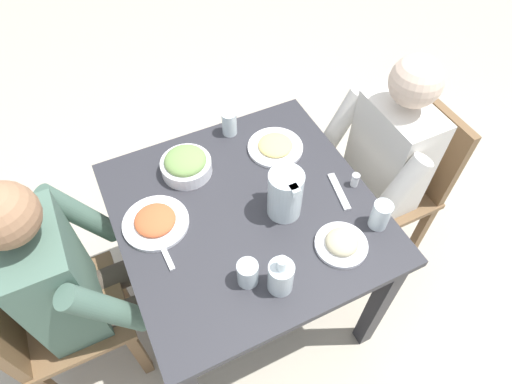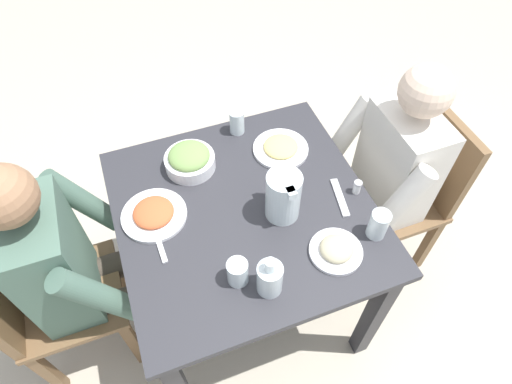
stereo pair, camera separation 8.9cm
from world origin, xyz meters
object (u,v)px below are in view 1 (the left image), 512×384
Objects in this scene: plate_fries at (275,146)px; salt_shaker at (355,180)px; oil_carafe at (281,278)px; water_glass_far_left at (229,123)px; water_pitcher at (285,194)px; water_glass_far_right at (380,215)px; chair_far at (43,317)px; diner_far at (87,276)px; chair_near at (400,177)px; plate_rice_curry at (155,221)px; dining_table at (247,229)px; water_glass_near_right at (248,273)px; diner_near at (369,171)px; salad_bowl at (186,164)px; plate_beans at (342,243)px.

salt_shaker reaches higher than plate_fries.
water_glass_far_left is at bearing -10.87° from oil_carafe.
water_pitcher is 1.75× the size of water_glass_far_right.
diner_far is (-0.00, -0.20, 0.14)m from chair_far.
plate_rice_curry is (0.04, 1.10, 0.29)m from chair_near.
dining_table is 0.43m from water_glass_far_left.
chair_far is at bearing 64.87° from water_glass_near_right.
diner_far is 1.04m from water_glass_far_right.
diner_near is at bearing -57.92° from salt_shaker.
water_pitcher reaches higher than oil_carafe.
diner_far is at bearing 82.06° from salt_shaker.
chair_far reaches higher than salad_bowl.
water_pitcher is 2.05× the size of water_glass_near_right.
chair_far is 0.57m from plate_rice_curry.
dining_table is 0.35m from plate_fries.
dining_table is 0.78× the size of diner_far.
dining_table is at bearing 94.19° from diner_near.
chair_near is at bearing -107.25° from plate_fries.
diner_near is 10.59× the size of water_glass_far_right.
dining_table is at bearing 56.47° from water_glass_far_right.
salad_bowl is 1.75× the size of water_glass_far_right.
chair_near is 15.79× the size of salt_shaker.
plate_rice_curry is (0.08, 0.31, 0.15)m from dining_table.
water_glass_far_right is at bearing -126.09° from water_pitcher.
plate_fries is 0.50m from water_glass_far_right.
water_glass_far_left is at bearing -15.29° from dining_table.
chair_near is at bearing -61.03° from plate_beans.
oil_carafe is at bearing -144.75° from plate_rice_curry.
water_glass_far_left is at bearing 10.22° from plate_beans.
water_glass_near_right is at bearing 109.21° from salt_shaker.
diner_far is 0.84m from plate_fries.
plate_fries is at bearing -25.92° from oil_carafe.
salad_bowl is at bearing 118.00° from water_glass_far_left.
plate_fries is at bearing -0.84° from plate_beans.
plate_beans reaches higher than plate_rice_curry.
dining_table is at bearing -5.32° from oil_carafe.
chair_far is at bearing 109.18° from water_glass_far_left.
salad_bowl is at bearing 83.61° from plate_fries.
oil_carafe is at bearing 98.26° from water_glass_far_right.
diner_far is 11.19× the size of water_glass_far_left.
water_glass_far_left reaches higher than plate_beans.
salad_bowl is 0.25m from plate_rice_curry.
plate_rice_curry is at bearing 87.66° from diner_near.
water_glass_near_right is (-0.25, 0.11, 0.18)m from dining_table.
plate_beans is (-0.32, 0.37, 0.15)m from diner_near.
oil_carafe reaches higher than salt_shaker.
oil_carafe reaches higher than plate_fries.
water_pitcher is at bearing -30.30° from oil_carafe.
water_pitcher is 0.30m from salt_shaker.
plate_beans is (-0.27, -0.22, 0.15)m from dining_table.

